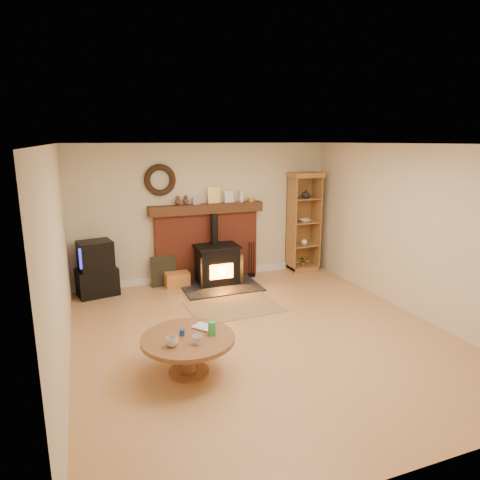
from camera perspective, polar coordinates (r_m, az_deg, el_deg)
name	(u,v)px	position (r m, az deg, el deg)	size (l,w,h in m)	color
ground	(262,335)	(6.11, 2.93, -12.51)	(5.50, 5.50, 0.00)	tan
room_shell	(259,212)	(5.67, 2.59, 3.71)	(5.02, 5.52, 2.61)	beige
chimney_breast	(207,239)	(8.23, -4.41, 0.17)	(2.20, 0.22, 1.78)	#933925
wood_stove	(217,266)	(8.00, -3.02, -3.43)	(1.40, 1.00, 1.31)	black
area_rug	(234,307)	(7.03, -0.83, -8.90)	(1.45, 0.99, 0.01)	brown
tv_unit	(96,269)	(7.82, -18.59, -3.75)	(0.74, 0.58, 0.97)	black
curio_cabinet	(303,222)	(8.85, 8.40, 2.38)	(0.65, 0.47, 2.02)	brown
firelog_box	(177,280)	(8.01, -8.36, -5.26)	(0.44, 0.27, 0.27)	yellow
leaning_painting	(164,271)	(8.06, -10.14, -4.11)	(0.47, 0.03, 0.56)	black
fire_tools	(251,270)	(8.53, 1.54, -3.99)	(0.16, 0.16, 0.70)	black
coffee_table	(188,344)	(5.07, -6.91, -13.57)	(1.08, 1.08, 0.62)	brown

